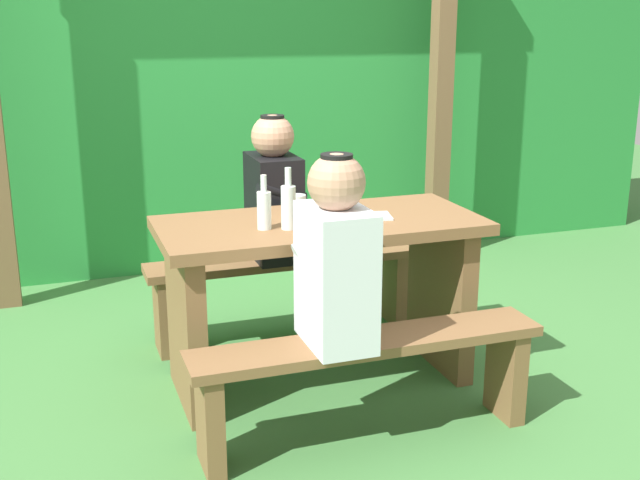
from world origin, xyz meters
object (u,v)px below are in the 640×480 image
(bench_far, at_px, (284,279))
(drinking_glass, at_px, (297,205))
(bench_near, at_px, (368,367))
(person_black_coat, at_px, (274,193))
(cell_phone, at_px, (382,216))
(picnic_table, at_px, (320,274))
(bottle_right, at_px, (264,209))
(bottle_left, at_px, (288,205))
(person_white_shirt, at_px, (336,258))

(bench_far, height_order, drinking_glass, drinking_glass)
(bench_near, relative_size, bench_far, 1.00)
(person_black_coat, bearing_deg, cell_phone, -61.45)
(bench_far, distance_m, drinking_glass, 0.68)
(picnic_table, distance_m, person_black_coat, 0.61)
(cell_phone, bearing_deg, drinking_glass, 169.58)
(picnic_table, xyz_separation_m, bench_near, (0.00, -0.56, -0.20))
(picnic_table, relative_size, bottle_right, 6.14)
(bench_near, height_order, drinking_glass, drinking_glass)
(picnic_table, xyz_separation_m, bottle_right, (-0.27, -0.06, 0.33))
(bottle_left, relative_size, bottle_right, 1.13)
(bench_near, distance_m, person_black_coat, 1.21)
(bottle_left, xyz_separation_m, cell_phone, (0.45, 0.05, -0.10))
(picnic_table, bearing_deg, drinking_glass, 124.11)
(picnic_table, relative_size, person_black_coat, 1.95)
(bench_far, relative_size, drinking_glass, 14.82)
(person_black_coat, distance_m, bottle_right, 0.66)
(person_white_shirt, bearing_deg, picnic_table, 76.58)
(bench_near, xyz_separation_m, person_black_coat, (-0.05, 1.12, 0.45))
(bottle_right, bearing_deg, picnic_table, 13.41)
(drinking_glass, height_order, cell_phone, drinking_glass)
(picnic_table, height_order, cell_phone, cell_phone)
(person_white_shirt, bearing_deg, bottle_right, 105.15)
(person_white_shirt, bearing_deg, bench_near, -1.43)
(bottle_right, bearing_deg, person_black_coat, 70.63)
(cell_phone, bearing_deg, bench_far, 126.75)
(person_white_shirt, height_order, cell_phone, person_white_shirt)
(bench_near, relative_size, drinking_glass, 14.82)
(bench_far, relative_size, person_white_shirt, 1.95)
(cell_phone, bearing_deg, bench_near, -105.98)
(drinking_glass, bearing_deg, cell_phone, -22.44)
(picnic_table, bearing_deg, bench_far, 90.00)
(person_white_shirt, bearing_deg, bench_far, 83.22)
(picnic_table, relative_size, bottle_left, 5.42)
(bench_far, distance_m, bottle_left, 0.87)
(picnic_table, height_order, drinking_glass, drinking_glass)
(picnic_table, relative_size, cell_phone, 10.00)
(drinking_glass, relative_size, bottle_left, 0.37)
(person_black_coat, relative_size, bottle_right, 3.16)
(bench_near, height_order, bench_far, same)
(picnic_table, relative_size, bench_far, 1.00)
(bottle_right, bearing_deg, bench_near, -61.79)
(person_white_shirt, relative_size, person_black_coat, 1.00)
(bottle_left, height_order, bottle_right, bottle_left)
(drinking_glass, bearing_deg, bench_far, 81.35)
(bench_near, relative_size, person_white_shirt, 1.95)
(person_black_coat, bearing_deg, bench_near, -87.52)
(bottle_right, bearing_deg, drinking_glass, 40.20)
(bench_near, bearing_deg, person_black_coat, 92.48)
(picnic_table, relative_size, drinking_glass, 14.82)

